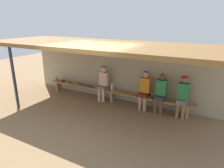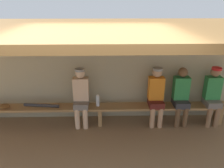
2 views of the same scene
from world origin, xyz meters
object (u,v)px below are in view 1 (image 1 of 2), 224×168
(baseball_glove_tan, at_px, (63,80))
(baseball_bat, at_px, (85,85))
(player_near_post, at_px, (145,89))
(water_bottle_clear, at_px, (112,87))
(player_in_red, at_px, (103,82))
(baseball_glove_dark_brown, at_px, (69,82))
(player_in_white, at_px, (183,95))
(water_bottle_blue, at_px, (57,78))
(bench, at_px, (113,92))
(player_leftmost, at_px, (161,92))
(support_post, at_px, (14,78))

(baseball_glove_tan, distance_m, baseball_bat, 1.15)
(player_near_post, xyz_separation_m, water_bottle_clear, (-1.31, 0.02, -0.16))
(water_bottle_clear, bearing_deg, baseball_bat, -179.15)
(player_near_post, bearing_deg, water_bottle_clear, 179.34)
(player_in_red, bearing_deg, water_bottle_clear, 2.37)
(player_near_post, xyz_separation_m, baseball_glove_dark_brown, (-3.36, -0.04, -0.24))
(water_bottle_clear, bearing_deg, player_in_red, -177.63)
(player_in_white, xyz_separation_m, water_bottle_blue, (-5.34, -0.05, -0.18))
(bench, height_order, baseball_bat, baseball_bat)
(water_bottle_blue, bearing_deg, player_in_white, 0.54)
(baseball_glove_dark_brown, bearing_deg, player_leftmost, -149.07)
(baseball_glove_tan, height_order, baseball_glove_dark_brown, same)
(player_in_white, height_order, baseball_bat, player_in_white)
(water_bottle_clear, xyz_separation_m, baseball_glove_tan, (-2.42, -0.02, -0.08))
(water_bottle_blue, bearing_deg, water_bottle_clear, 1.36)
(support_post, height_order, player_near_post, support_post)
(bench, xyz_separation_m, baseball_glove_dark_brown, (-2.10, -0.04, 0.12))
(player_in_white, height_order, baseball_glove_dark_brown, player_in_white)
(baseball_bat, bearing_deg, bench, 7.04)
(water_bottle_blue, bearing_deg, baseball_glove_dark_brown, 0.94)
(player_in_white, bearing_deg, player_in_red, 180.00)
(baseball_glove_tan, xyz_separation_m, baseball_glove_dark_brown, (0.36, -0.03, 0.00))
(player_in_white, relative_size, water_bottle_blue, 6.23)
(water_bottle_clear, bearing_deg, bench, -21.26)
(player_near_post, relative_size, baseball_glove_tan, 5.60)
(baseball_glove_tan, bearing_deg, water_bottle_blue, 93.15)
(player_in_red, bearing_deg, player_in_white, 0.00)
(bench, bearing_deg, support_post, -142.72)
(bench, xyz_separation_m, player_in_white, (2.54, 0.00, 0.36))
(bench, relative_size, baseball_bat, 7.41)
(support_post, height_order, player_in_red, support_post)
(bench, bearing_deg, baseball_glove_dark_brown, -179.04)
(player_in_red, relative_size, water_bottle_clear, 5.02)
(baseball_glove_tan, height_order, baseball_bat, baseball_glove_tan)
(bench, height_order, player_in_white, player_in_white)
(bench, bearing_deg, player_near_post, 0.16)
(player_leftmost, relative_size, baseball_bat, 1.65)
(baseball_glove_dark_brown, bearing_deg, water_bottle_blue, 31.31)
(water_bottle_clear, relative_size, baseball_bat, 0.33)
(bench, distance_m, baseball_glove_dark_brown, 2.10)
(player_in_red, xyz_separation_m, baseball_bat, (-0.90, -0.00, -0.25))
(baseball_glove_tan, bearing_deg, player_in_white, -94.36)
(player_in_white, distance_m, water_bottle_blue, 5.34)
(player_leftmost, height_order, water_bottle_blue, player_leftmost)
(player_in_white, bearing_deg, bench, -179.92)
(player_near_post, xyz_separation_m, baseball_glove_tan, (-3.73, -0.01, -0.24))
(water_bottle_clear, bearing_deg, player_in_white, -0.33)
(player_in_white, bearing_deg, water_bottle_blue, -179.46)
(support_post, distance_m, baseball_bat, 2.62)
(baseball_glove_tan, bearing_deg, baseball_glove_dark_brown, -99.54)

